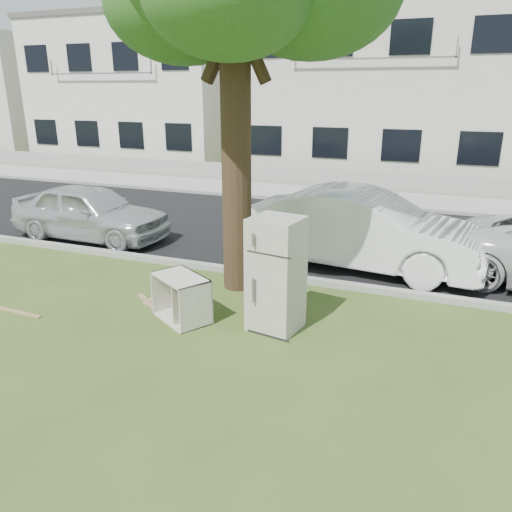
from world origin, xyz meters
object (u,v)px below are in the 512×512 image
at_px(cabinet, 181,298).
at_px(car_center, 362,230).
at_px(car_left, 90,212).
at_px(fridge, 276,274).

relative_size(cabinet, car_center, 0.19).
distance_m(cabinet, car_left, 5.58).
height_order(car_center, car_left, car_center).
bearing_deg(fridge, cabinet, -160.21).
relative_size(fridge, cabinet, 1.87).
bearing_deg(car_center, cabinet, 154.41).
bearing_deg(cabinet, car_left, 174.72).
xyz_separation_m(cabinet, car_center, (2.32, 3.69, 0.45)).
distance_m(fridge, car_left, 6.75).
bearing_deg(cabinet, car_center, 89.29).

